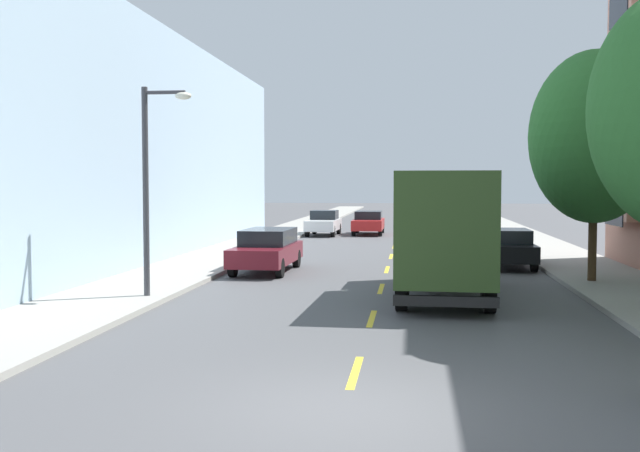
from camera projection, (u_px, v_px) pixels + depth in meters
name	position (u px, v px, depth m)	size (l,w,h in m)	color
ground_plane	(396.00, 242.00, 40.25)	(160.00, 160.00, 0.00)	#4C4C4F
sidewalk_left	(257.00, 242.00, 39.14)	(3.20, 120.00, 0.14)	#99968E
sidewalk_right	(538.00, 245.00, 37.39)	(3.20, 120.00, 0.14)	#99968E
lane_centerline_dashes	(393.00, 251.00, 34.80)	(0.14, 47.20, 0.01)	yellow
apartment_block_opposite	(64.00, 148.00, 31.76)	(10.00, 36.00, 9.27)	#9EB7CC
street_tree_second	(595.00, 137.00, 22.97)	(3.93, 3.93, 7.04)	#47331E
street_lamp	(152.00, 173.00, 19.92)	(1.35, 0.28, 5.52)	#38383D
delivery_box_truck	(445.00, 227.00, 20.55)	(2.62, 7.58, 3.42)	#2D471E
parked_hatchback_silver	(459.00, 216.00, 54.67)	(1.76, 4.01, 1.50)	#B2B5BA
parked_sedan_black	(507.00, 247.00, 28.20)	(1.83, 4.51, 1.43)	black
parked_wagon_burgundy	(267.00, 249.00, 26.76)	(1.91, 4.74, 1.50)	maroon
parked_hatchback_white	(324.00, 223.00, 45.45)	(1.85, 4.04, 1.50)	silver
parked_suv_teal	(456.00, 210.00, 60.36)	(2.07, 4.85, 1.93)	#195B60
moving_red_sedan	(368.00, 222.00, 46.29)	(1.80, 4.50, 1.43)	#AD1E1E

